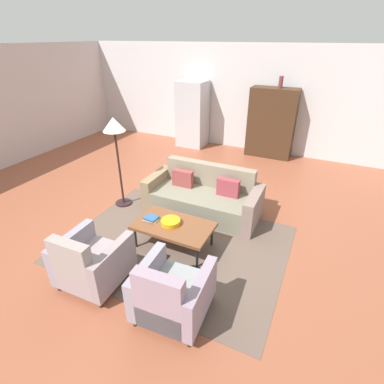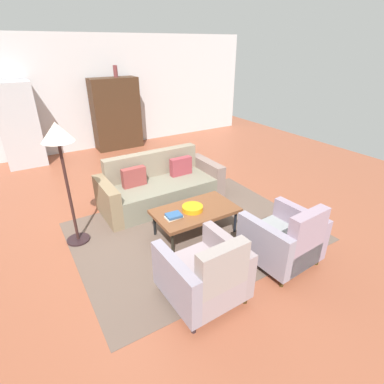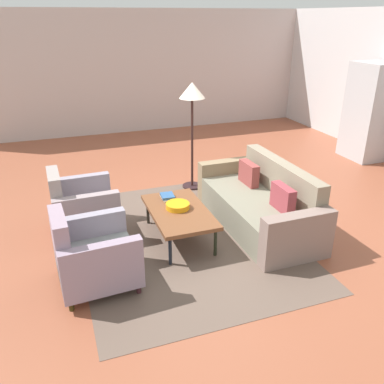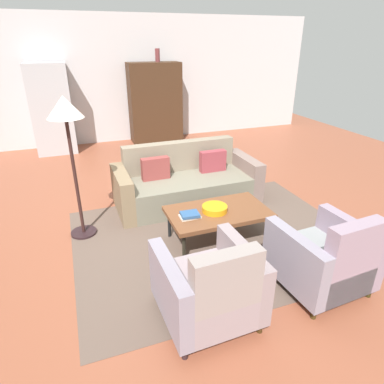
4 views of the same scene
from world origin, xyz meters
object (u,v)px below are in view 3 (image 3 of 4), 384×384
(coffee_table, at_px, (179,212))
(floor_lamp, at_px, (192,101))
(couch, at_px, (262,205))
(armchair_left, at_px, (80,208))
(fruit_bowl, at_px, (178,206))
(book_stack, at_px, (167,197))
(refrigerator, at_px, (370,112))
(armchair_right, at_px, (90,257))

(coffee_table, bearing_deg, floor_lamp, 154.77)
(couch, relative_size, armchair_left, 2.40)
(couch, bearing_deg, fruit_bowl, 87.18)
(armchair_left, bearing_deg, book_stack, 76.91)
(couch, height_order, refrigerator, refrigerator)
(armchair_right, relative_size, fruit_bowl, 2.92)
(refrigerator, bearing_deg, couch, -61.22)
(armchair_right, height_order, refrigerator, refrigerator)
(armchair_right, relative_size, floor_lamp, 0.51)
(fruit_bowl, bearing_deg, coffee_table, 0.00)
(book_stack, height_order, floor_lamp, floor_lamp)
(armchair_right, height_order, fruit_bowl, armchair_right)
(armchair_left, distance_m, fruit_bowl, 1.29)
(fruit_bowl, bearing_deg, book_stack, -173.12)
(fruit_bowl, xyz_separation_m, book_stack, (-0.33, -0.04, -0.01))
(armchair_right, relative_size, book_stack, 3.77)
(armchair_right, bearing_deg, coffee_table, 113.82)
(armchair_left, xyz_separation_m, refrigerator, (-1.23, 5.68, 0.58))
(coffee_table, distance_m, book_stack, 0.38)
(fruit_bowl, distance_m, refrigerator, 4.87)
(book_stack, bearing_deg, couch, 73.08)
(couch, relative_size, refrigerator, 1.14)
(book_stack, relative_size, refrigerator, 0.13)
(fruit_bowl, xyz_separation_m, refrigerator, (-1.78, 4.51, 0.48))
(coffee_table, bearing_deg, refrigerator, 112.05)
(armchair_left, bearing_deg, fruit_bowl, 62.90)
(coffee_table, height_order, refrigerator, refrigerator)
(coffee_table, xyz_separation_m, fruit_bowl, (-0.05, 0.00, 0.07))
(armchair_left, distance_m, floor_lamp, 2.38)
(floor_lamp, bearing_deg, armchair_right, -41.41)
(book_stack, bearing_deg, floor_lamp, 146.75)
(coffee_table, bearing_deg, armchair_left, -117.14)
(coffee_table, height_order, armchair_right, armchair_right)
(fruit_bowl, xyz_separation_m, floor_lamp, (-1.49, 0.73, 1.00))
(armchair_right, distance_m, book_stack, 1.49)
(armchair_right, relative_size, refrigerator, 0.48)
(armchair_left, height_order, book_stack, armchair_left)
(armchair_right, xyz_separation_m, book_stack, (-0.98, 1.13, 0.09))
(refrigerator, bearing_deg, floor_lamp, -85.67)
(couch, distance_m, book_stack, 1.29)
(armchair_left, xyz_separation_m, floor_lamp, (-0.94, 1.89, 1.10))
(refrigerator, relative_size, floor_lamp, 1.08)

